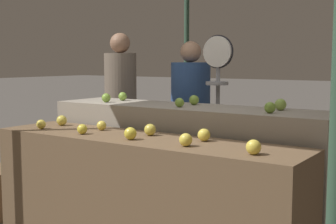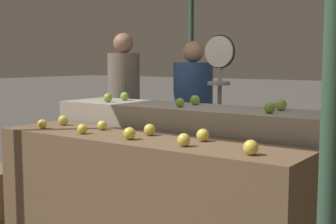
{
  "view_description": "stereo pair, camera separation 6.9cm",
  "coord_description": "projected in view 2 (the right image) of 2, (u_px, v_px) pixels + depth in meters",
  "views": [
    {
      "loc": [
        1.93,
        -2.5,
        1.37
      ],
      "look_at": [
        0.02,
        0.3,
        1.0
      ],
      "focal_mm": 50.0,
      "sensor_mm": 36.0,
      "label": 1
    },
    {
      "loc": [
        1.99,
        -2.46,
        1.37
      ],
      "look_at": [
        0.02,
        0.3,
        1.0
      ],
      "focal_mm": 50.0,
      "sensor_mm": 36.0,
      "label": 2
    }
  ],
  "objects": [
    {
      "name": "display_counter_front",
      "position": [
        140.0,
        198.0,
        3.24
      ],
      "size": [
        2.33,
        0.55,
        0.85
      ],
      "primitive_type": "cube",
      "color": "brown",
      "rests_on": "ground_plane"
    },
    {
      "name": "display_counter_back",
      "position": [
        187.0,
        170.0,
        3.72
      ],
      "size": [
        2.33,
        0.55,
        1.02
      ],
      "primitive_type": "cube",
      "color": "gray",
      "rests_on": "ground_plane"
    },
    {
      "name": "apple_front_0",
      "position": [
        42.0,
        124.0,
        3.61
      ],
      "size": [
        0.07,
        0.07,
        0.07
      ],
      "primitive_type": "sphere",
      "color": "yellow",
      "rests_on": "display_counter_front"
    },
    {
      "name": "apple_front_1",
      "position": [
        82.0,
        129.0,
        3.35
      ],
      "size": [
        0.07,
        0.07,
        0.07
      ],
      "primitive_type": "sphere",
      "color": "gold",
      "rests_on": "display_counter_front"
    },
    {
      "name": "apple_front_2",
      "position": [
        129.0,
        133.0,
        3.11
      ],
      "size": [
        0.08,
        0.08,
        0.08
      ],
      "primitive_type": "sphere",
      "color": "gold",
      "rests_on": "display_counter_front"
    },
    {
      "name": "apple_front_3",
      "position": [
        184.0,
        140.0,
        2.85
      ],
      "size": [
        0.08,
        0.08,
        0.08
      ],
      "primitive_type": "sphere",
      "color": "yellow",
      "rests_on": "display_counter_front"
    },
    {
      "name": "apple_front_4",
      "position": [
        251.0,
        147.0,
        2.59
      ],
      "size": [
        0.09,
        0.09,
        0.09
      ],
      "primitive_type": "sphere",
      "color": "yellow",
      "rests_on": "display_counter_front"
    },
    {
      "name": "apple_front_5",
      "position": [
        63.0,
        120.0,
        3.79
      ],
      "size": [
        0.08,
        0.08,
        0.08
      ],
      "primitive_type": "sphere",
      "color": "gold",
      "rests_on": "display_counter_front"
    },
    {
      "name": "apple_front_6",
      "position": [
        102.0,
        125.0,
        3.53
      ],
      "size": [
        0.07,
        0.07,
        0.07
      ],
      "primitive_type": "sphere",
      "color": "yellow",
      "rests_on": "display_counter_front"
    },
    {
      "name": "apple_front_7",
      "position": [
        150.0,
        130.0,
        3.27
      ],
      "size": [
        0.08,
        0.08,
        0.08
      ],
      "primitive_type": "sphere",
      "color": "gold",
      "rests_on": "display_counter_front"
    },
    {
      "name": "apple_front_8",
      "position": [
        203.0,
        135.0,
        3.04
      ],
      "size": [
        0.08,
        0.08,
        0.08
      ],
      "primitive_type": "sphere",
      "color": "yellow",
      "rests_on": "display_counter_front"
    },
    {
      "name": "apple_back_0",
      "position": [
        108.0,
        98.0,
        4.0
      ],
      "size": [
        0.08,
        0.08,
        0.08
      ],
      "primitive_type": "sphere",
      "color": "#7AA338",
      "rests_on": "display_counter_back"
    },
    {
      "name": "apple_back_1",
      "position": [
        180.0,
        103.0,
        3.56
      ],
      "size": [
        0.07,
        0.07,
        0.07
      ],
      "primitive_type": "sphere",
      "color": "#7AA338",
      "rests_on": "display_counter_back"
    },
    {
      "name": "apple_back_2",
      "position": [
        270.0,
        108.0,
        3.14
      ],
      "size": [
        0.08,
        0.08,
        0.08
      ],
      "primitive_type": "sphere",
      "color": "#7AA338",
      "rests_on": "display_counter_back"
    },
    {
      "name": "apple_back_3",
      "position": [
        125.0,
        96.0,
        4.17
      ],
      "size": [
        0.08,
        0.08,
        0.08
      ],
      "primitive_type": "sphere",
      "color": "#7AA338",
      "rests_on": "display_counter_back"
    },
    {
      "name": "apple_back_4",
      "position": [
        195.0,
        100.0,
        3.75
      ],
      "size": [
        0.08,
        0.08,
        0.08
      ],
      "primitive_type": "sphere",
      "color": "#84AD3D",
      "rests_on": "display_counter_back"
    },
    {
      "name": "apple_back_5",
      "position": [
        281.0,
        105.0,
        3.32
      ],
      "size": [
        0.08,
        0.08,
        0.08
      ],
      "primitive_type": "sphere",
      "color": "#8EB247",
      "rests_on": "display_counter_back"
    },
    {
      "name": "produce_scale",
      "position": [
        219.0,
        84.0,
        4.11
      ],
      "size": [
        0.29,
        0.2,
        1.59
      ],
      "color": "#99999E",
      "rests_on": "ground_plane"
    },
    {
      "name": "person_vendor_at_scale",
      "position": [
        193.0,
        110.0,
        4.58
      ],
      "size": [
        0.48,
        0.48,
        1.56
      ],
      "rotation": [
        0.0,
        0.0,
        2.84
      ],
      "color": "#2D2D38",
      "rests_on": "ground_plane"
    },
    {
      "name": "person_customer_left",
      "position": [
        124.0,
        98.0,
        5.15
      ],
      "size": [
        0.37,
        0.37,
        1.67
      ],
      "rotation": [
        0.0,
        0.0,
        3.09
      ],
      "color": "#2D2D38",
      "rests_on": "ground_plane"
    },
    {
      "name": "wooden_crate_side",
      "position": [
        1.0,
        191.0,
        4.18
      ],
      "size": [
        0.42,
        0.42,
        0.42
      ],
      "primitive_type": "cube",
      "color": "brown",
      "rests_on": "ground_plane"
    }
  ]
}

